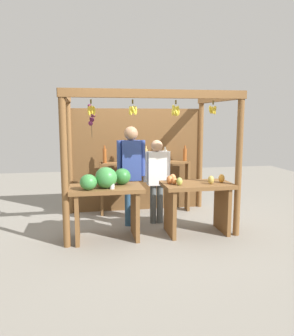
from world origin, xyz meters
TOP-DOWN VIEW (x-y plane):
  - ground_plane at (0.00, 0.00)m, footprint 12.00×12.00m
  - market_stall at (-0.00, 0.38)m, footprint 2.73×1.85m
  - fruit_counter_left at (-0.71, -0.66)m, footprint 1.10×0.68m
  - fruit_counter_right at (0.71, -0.65)m, footprint 1.10×0.64m
  - bottle_shelf_unit at (0.12, 0.65)m, footprint 1.75×0.22m
  - vendor_man at (-0.25, -0.09)m, footprint 0.48×0.23m
  - vendor_woman at (0.20, -0.03)m, footprint 0.48×0.20m

SIDE VIEW (x-z plane):
  - ground_plane at x=0.00m, z-range 0.00..0.00m
  - fruit_counter_right at x=0.71m, z-range 0.11..1.06m
  - fruit_counter_left at x=-0.71m, z-range 0.19..1.31m
  - bottle_shelf_unit at x=0.12m, z-range 0.10..1.45m
  - vendor_woman at x=0.20m, z-range 0.13..1.60m
  - vendor_man at x=-0.25m, z-range 0.18..1.88m
  - market_stall at x=0.00m, z-range 0.20..2.44m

